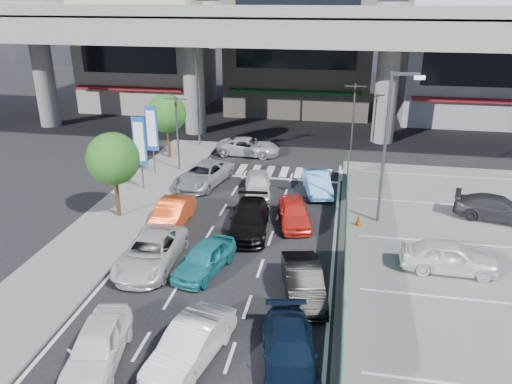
% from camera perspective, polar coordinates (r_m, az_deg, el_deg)
% --- Properties ---
extents(ground, '(120.00, 120.00, 0.00)m').
position_cam_1_polar(ground, '(23.01, -3.47, -8.34)').
color(ground, black).
rests_on(ground, ground).
extents(parking_lot, '(12.00, 28.00, 0.06)m').
position_cam_1_polar(parking_lot, '(24.95, 23.35, -7.63)').
color(parking_lot, slate).
rests_on(parking_lot, ground).
extents(sidewalk_left, '(4.00, 30.00, 0.12)m').
position_cam_1_polar(sidewalk_left, '(28.56, -15.34, -2.69)').
color(sidewalk_left, slate).
rests_on(sidewalk_left, ground).
extents(fence_run, '(0.16, 22.00, 1.80)m').
position_cam_1_polar(fence_run, '(22.91, 10.15, -6.24)').
color(fence_run, '#216238').
rests_on(fence_run, ground).
extents(expressway, '(64.00, 14.00, 10.75)m').
position_cam_1_polar(expressway, '(41.64, 3.73, 18.02)').
color(expressway, slate).
rests_on(expressway, ground).
extents(building_west, '(12.00, 10.90, 13.00)m').
position_cam_1_polar(building_west, '(55.57, -12.31, 16.22)').
color(building_west, '#A19582').
rests_on(building_west, ground).
extents(building_center, '(14.00, 10.90, 15.00)m').
position_cam_1_polar(building_center, '(52.62, 5.19, 17.40)').
color(building_center, gray).
rests_on(building_center, ground).
extents(building_east, '(12.00, 10.90, 12.00)m').
position_cam_1_polar(building_east, '(52.71, 23.17, 14.17)').
color(building_east, gray).
rests_on(building_east, ground).
extents(traffic_light_left, '(1.60, 1.24, 5.20)m').
position_cam_1_polar(traffic_light_left, '(34.05, -9.10, 8.69)').
color(traffic_light_left, '#595B60').
rests_on(traffic_light_left, ground).
extents(traffic_light_right, '(1.60, 1.24, 5.20)m').
position_cam_1_polar(traffic_light_right, '(39.02, 11.18, 10.23)').
color(traffic_light_right, '#595B60').
rests_on(traffic_light_right, ground).
extents(street_lamp_right, '(1.65, 0.22, 8.00)m').
position_cam_1_polar(street_lamp_right, '(26.26, 15.00, 6.15)').
color(street_lamp_right, '#595B60').
rests_on(street_lamp_right, ground).
extents(street_lamp_left, '(1.65, 0.22, 8.00)m').
position_cam_1_polar(street_lamp_left, '(39.51, -6.49, 11.88)').
color(street_lamp_left, '#595B60').
rests_on(street_lamp_left, ground).
extents(signboard_near, '(0.80, 0.14, 4.70)m').
position_cam_1_polar(signboard_near, '(31.02, -13.15, 5.42)').
color(signboard_near, '#595B60').
rests_on(signboard_near, ground).
extents(signboard_far, '(0.80, 0.14, 4.70)m').
position_cam_1_polar(signboard_far, '(33.83, -11.82, 6.89)').
color(signboard_far, '#595B60').
rests_on(signboard_far, ground).
extents(tree_near, '(2.80, 2.80, 4.80)m').
position_cam_1_polar(tree_near, '(27.39, -16.03, 3.66)').
color(tree_near, '#382314').
rests_on(tree_near, ground).
extents(tree_far, '(2.80, 2.80, 4.80)m').
position_cam_1_polar(tree_far, '(36.99, -10.16, 8.80)').
color(tree_far, '#382314').
rests_on(tree_far, ground).
extents(van_white_back_left, '(2.29, 4.27, 1.38)m').
position_cam_1_polar(van_white_back_left, '(18.07, -17.67, -16.36)').
color(van_white_back_left, white).
rests_on(van_white_back_left, ground).
extents(hatch_white_back_mid, '(2.35, 4.41, 1.38)m').
position_cam_1_polar(hatch_white_back_mid, '(17.46, -7.50, -16.90)').
color(hatch_white_back_mid, silver).
rests_on(hatch_white_back_mid, ground).
extents(minivan_navy_back, '(2.55, 4.61, 1.27)m').
position_cam_1_polar(minivan_navy_back, '(17.16, 3.86, -17.79)').
color(minivan_navy_back, black).
rests_on(minivan_navy_back, ground).
extents(sedan_white_mid_left, '(2.41, 5.02, 1.38)m').
position_cam_1_polar(sedan_white_mid_left, '(23.07, -11.93, -6.75)').
color(sedan_white_mid_left, silver).
rests_on(sedan_white_mid_left, ground).
extents(taxi_teal_mid, '(2.42, 4.12, 1.31)m').
position_cam_1_polar(taxi_teal_mid, '(22.29, -5.90, -7.55)').
color(taxi_teal_mid, teal).
rests_on(taxi_teal_mid, ground).
extents(hatch_black_mid_right, '(2.34, 4.41, 1.38)m').
position_cam_1_polar(hatch_black_mid_right, '(20.57, 5.41, -10.15)').
color(hatch_black_mid_right, black).
rests_on(hatch_black_mid_right, ground).
extents(taxi_orange_left, '(1.49, 4.20, 1.38)m').
position_cam_1_polar(taxi_orange_left, '(26.67, -9.60, -2.50)').
color(taxi_orange_left, '#E74516').
rests_on(taxi_orange_left, ground).
extents(sedan_black_mid, '(2.40, 4.92, 1.38)m').
position_cam_1_polar(sedan_black_mid, '(25.68, -0.79, -3.16)').
color(sedan_black_mid, black).
rests_on(sedan_black_mid, ground).
extents(taxi_orange_right, '(2.38, 4.15, 1.33)m').
position_cam_1_polar(taxi_orange_right, '(26.59, 4.38, -2.37)').
color(taxi_orange_right, red).
rests_on(taxi_orange_right, ground).
extents(wagon_silver_front_left, '(3.30, 5.34, 1.38)m').
position_cam_1_polar(wagon_silver_front_left, '(32.07, -6.07, 1.96)').
color(wagon_silver_front_left, '#AAADB2').
rests_on(wagon_silver_front_left, ground).
extents(sedan_white_front_mid, '(2.21, 4.07, 1.31)m').
position_cam_1_polar(sedan_white_front_mid, '(30.43, 0.20, 0.90)').
color(sedan_white_front_mid, silver).
rests_on(sedan_white_front_mid, ground).
extents(kei_truck_front_right, '(2.23, 4.21, 1.32)m').
position_cam_1_polar(kei_truck_front_right, '(30.89, 7.02, 1.06)').
color(kei_truck_front_right, '#63A3F8').
rests_on(kei_truck_front_right, ground).
extents(crossing_wagon_silver, '(4.80, 2.37, 1.31)m').
position_cam_1_polar(crossing_wagon_silver, '(37.91, -0.88, 5.19)').
color(crossing_wagon_silver, '#B8BBC0').
rests_on(crossing_wagon_silver, ground).
extents(parked_sedan_white, '(4.20, 1.76, 1.42)m').
position_cam_1_polar(parked_sedan_white, '(23.68, 21.19, -6.86)').
color(parked_sedan_white, silver).
rests_on(parked_sedan_white, parking_lot).
extents(parked_sedan_dgrey, '(4.78, 2.86, 1.30)m').
position_cam_1_polar(parked_sedan_dgrey, '(29.91, 25.91, -1.70)').
color(parked_sedan_dgrey, '#2D2C31').
rests_on(parked_sedan_dgrey, parking_lot).
extents(traffic_cone, '(0.43, 0.43, 0.69)m').
position_cam_1_polar(traffic_cone, '(26.92, 11.67, -3.08)').
color(traffic_cone, '#D1460B').
rests_on(traffic_cone, parking_lot).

